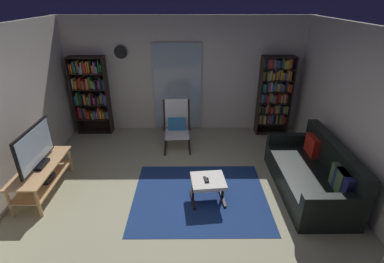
{
  "coord_description": "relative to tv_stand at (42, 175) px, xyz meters",
  "views": [
    {
      "loc": [
        0.12,
        -3.48,
        2.98
      ],
      "look_at": [
        0.15,
        0.99,
        0.81
      ],
      "focal_mm": 26.49,
      "sensor_mm": 36.0,
      "label": 1
    }
  ],
  "objects": [
    {
      "name": "ottoman",
      "position": [
        2.7,
        -0.23,
        -0.01
      ],
      "size": [
        0.57,
        0.53,
        0.39
      ],
      "color": "white",
      "rests_on": "ground"
    },
    {
      "name": "television",
      "position": [
        0.0,
        0.0,
        0.49
      ],
      "size": [
        0.2,
        1.02,
        0.66
      ],
      "color": "black",
      "rests_on": "tv_stand"
    },
    {
      "name": "bookshelf_near_sofa",
      "position": [
        4.32,
        2.23,
        0.62
      ],
      "size": [
        0.72,
        0.3,
        1.8
      ],
      "color": "black",
      "rests_on": "ground"
    },
    {
      "name": "lounge_armchair",
      "position": [
        2.14,
        1.57,
        0.2
      ],
      "size": [
        0.59,
        0.68,
        1.02
      ],
      "color": "black",
      "rests_on": "ground"
    },
    {
      "name": "leather_sofa",
      "position": [
        4.43,
        -0.01,
        -0.02
      ],
      "size": [
        0.91,
        1.96,
        0.88
      ],
      "color": "black",
      "rests_on": "ground"
    },
    {
      "name": "bookshelf_near_tv",
      "position": [
        0.16,
        2.32,
        0.64
      ],
      "size": [
        0.78,
        0.3,
        1.79
      ],
      "color": "black",
      "rests_on": "ground"
    },
    {
      "name": "ground_plane",
      "position": [
        2.3,
        -0.38,
        -0.33
      ],
      "size": [
        7.02,
        7.02,
        0.0
      ],
      "primitive_type": "plane",
      "color": "#ABA985"
    },
    {
      "name": "glass_door_panel",
      "position": [
        2.13,
        2.45,
        0.72
      ],
      "size": [
        1.1,
        0.01,
        2.0
      ],
      "primitive_type": "cube",
      "color": "silver"
    },
    {
      "name": "area_rug",
      "position": [
        2.57,
        -0.16,
        -0.33
      ],
      "size": [
        2.16,
        1.79,
        0.01
      ],
      "primitive_type": "cube",
      "color": "navy",
      "rests_on": "ground"
    },
    {
      "name": "wall_back",
      "position": [
        2.3,
        2.52,
        0.97
      ],
      "size": [
        5.6,
        0.06,
        2.6
      ],
      "primitive_type": "cube",
      "color": "silver",
      "rests_on": "ground"
    },
    {
      "name": "wall_clock",
      "position": [
        0.91,
        2.44,
        1.52
      ],
      "size": [
        0.29,
        0.03,
        0.29
      ],
      "color": "silver"
    },
    {
      "name": "tv_remote",
      "position": [
        2.66,
        -0.25,
        0.07
      ],
      "size": [
        0.08,
        0.15,
        0.02
      ],
      "primitive_type": "cube",
      "rotation": [
        0.0,
        0.0,
        0.26
      ],
      "color": "black",
      "rests_on": "ottoman"
    },
    {
      "name": "tv_stand",
      "position": [
        0.0,
        0.0,
        0.0
      ],
      "size": [
        0.51,
        1.32,
        0.5
      ],
      "color": "tan",
      "rests_on": "ground"
    },
    {
      "name": "cell_phone",
      "position": [
        2.67,
        -0.27,
        0.06
      ],
      "size": [
        0.07,
        0.14,
        0.01
      ],
      "primitive_type": "cube",
      "rotation": [
        0.0,
        0.0,
        0.05
      ],
      "color": "black",
      "rests_on": "ottoman"
    },
    {
      "name": "wall_right",
      "position": [
        5.0,
        -0.38,
        0.97
      ],
      "size": [
        0.06,
        6.0,
        2.6
      ],
      "primitive_type": "cube",
      "color": "silver",
      "rests_on": "ground"
    }
  ]
}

